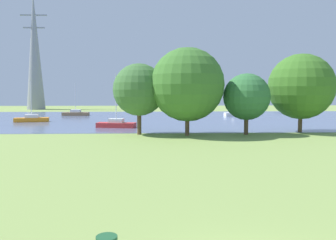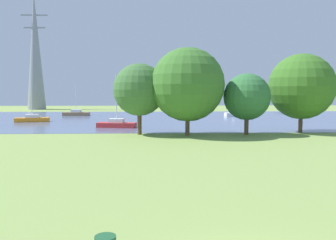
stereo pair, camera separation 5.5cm
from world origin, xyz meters
name	(u,v)px [view 1 (the left image)]	position (x,y,z in m)	size (l,w,h in m)	color
ground_plane	(183,144)	(0.00, 22.00, 0.00)	(160.00, 160.00, 0.00)	#7F994C
water_surface	(168,119)	(0.00, 50.00, 0.01)	(140.00, 40.00, 0.02)	slate
sailboat_brown	(76,113)	(-16.77, 58.03, 0.45)	(4.85, 1.68, 6.05)	brown
sailboat_white	(238,114)	(12.82, 55.76, 0.45)	(4.95, 2.09, 5.82)	white
sailboat_red	(116,124)	(-7.08, 36.15, 0.46)	(5.00, 2.40, 6.63)	red
sailboat_orange	(32,119)	(-20.34, 44.84, 0.45)	(5.00, 2.43, 5.97)	orange
tree_mid_shore	(139,90)	(-3.96, 29.13, 4.66)	(5.43, 5.43, 7.38)	brown
tree_west_near	(187,85)	(0.96, 28.04, 5.18)	(7.47, 7.47, 8.92)	brown
tree_east_far	(247,97)	(7.16, 28.52, 3.93)	(4.84, 4.84, 6.36)	brown
tree_east_near	(301,87)	(13.59, 30.24, 5.01)	(7.12, 7.12, 8.57)	brown
electricity_pylon	(35,51)	(-31.42, 81.22, 14.32)	(6.40, 4.40, 28.62)	gray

